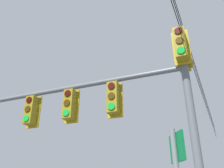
% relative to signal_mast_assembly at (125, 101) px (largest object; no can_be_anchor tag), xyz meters
% --- Properties ---
extents(signal_mast_assembly, '(1.11, 6.57, 6.27)m').
position_rel_signal_mast_assembly_xyz_m(signal_mast_assembly, '(0.00, 0.00, 0.00)').
color(signal_mast_assembly, slate).
rests_on(signal_mast_assembly, ground).
extents(overhead_wire_span, '(26.53, 0.81, 1.18)m').
position_rel_signal_mast_assembly_xyz_m(overhead_wire_span, '(1.34, -1.61, 2.64)').
color(overhead_wire_span, black).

